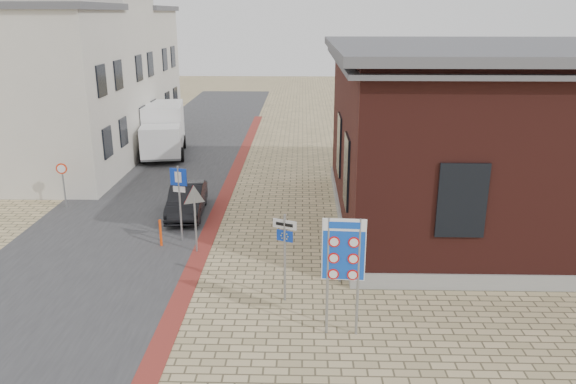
% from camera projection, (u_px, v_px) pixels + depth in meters
% --- Properties ---
extents(ground, '(120.00, 120.00, 0.00)m').
position_uv_depth(ground, '(249.00, 303.00, 15.93)').
color(ground, tan).
rests_on(ground, ground).
extents(road_strip, '(7.00, 60.00, 0.02)m').
position_uv_depth(road_strip, '(173.00, 165.00, 30.34)').
color(road_strip, '#38383A').
rests_on(road_strip, ground).
extents(curb_strip, '(0.60, 40.00, 0.02)m').
position_uv_depth(curb_strip, '(226.00, 194.00, 25.49)').
color(curb_strip, maroon).
rests_on(curb_strip, ground).
extents(brick_building, '(13.00, 13.00, 6.80)m').
position_uv_depth(brick_building, '(500.00, 134.00, 21.31)').
color(brick_building, gray).
rests_on(brick_building, ground).
extents(townhouse_near, '(7.40, 6.40, 8.30)m').
position_uv_depth(townhouse_near, '(38.00, 95.00, 26.35)').
color(townhouse_near, beige).
rests_on(townhouse_near, ground).
extents(townhouse_mid, '(7.40, 6.40, 9.10)m').
position_uv_depth(townhouse_mid, '(84.00, 74.00, 31.94)').
color(townhouse_mid, beige).
rests_on(townhouse_mid, ground).
extents(townhouse_far, '(7.40, 6.40, 8.30)m').
position_uv_depth(townhouse_far, '(118.00, 70.00, 37.78)').
color(townhouse_far, beige).
rests_on(townhouse_far, ground).
extents(bike_rack, '(0.08, 1.80, 0.60)m').
position_uv_depth(bike_rack, '(338.00, 263.00, 17.88)').
color(bike_rack, slate).
rests_on(bike_rack, ground).
extents(sedan, '(1.56, 3.85, 1.24)m').
position_uv_depth(sedan, '(187.00, 200.00, 22.77)').
color(sedan, black).
rests_on(sedan, ground).
extents(box_truck, '(3.02, 5.73, 2.85)m').
position_uv_depth(box_truck, '(163.00, 130.00, 32.19)').
color(box_truck, slate).
rests_on(box_truck, ground).
extents(border_sign, '(1.07, 0.12, 3.15)m').
position_uv_depth(border_sign, '(344.00, 252.00, 13.75)').
color(border_sign, gray).
rests_on(border_sign, ground).
extents(essen_sign, '(0.66, 0.32, 2.61)m').
position_uv_depth(essen_sign, '(285.00, 244.00, 15.57)').
color(essen_sign, gray).
rests_on(essen_sign, ground).
extents(parking_sign, '(0.61, 0.18, 2.80)m').
position_uv_depth(parking_sign, '(179.00, 190.00, 19.69)').
color(parking_sign, gray).
rests_on(parking_sign, ground).
extents(yield_sign, '(0.78, 0.40, 2.36)m').
position_uv_depth(yield_sign, '(194.00, 203.00, 18.80)').
color(yield_sign, gray).
rests_on(yield_sign, ground).
extents(speed_sign, '(0.46, 0.08, 1.95)m').
position_uv_depth(speed_sign, '(63.00, 179.00, 23.36)').
color(speed_sign, gray).
rests_on(speed_sign, ground).
extents(bollard, '(0.11, 0.11, 0.99)m').
position_uv_depth(bollard, '(161.00, 233.00, 19.69)').
color(bollard, '#FF480D').
rests_on(bollard, ground).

